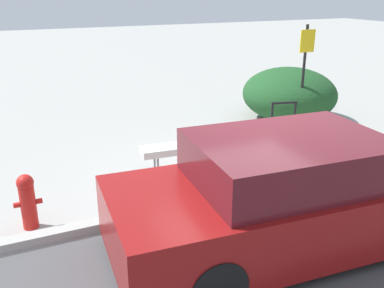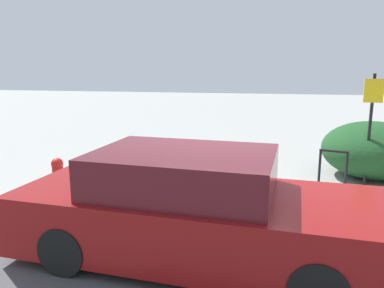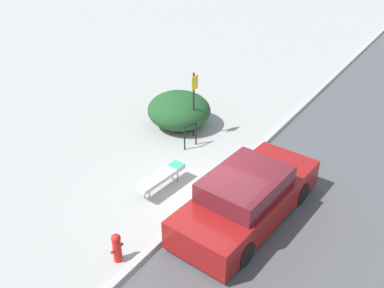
# 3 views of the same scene
# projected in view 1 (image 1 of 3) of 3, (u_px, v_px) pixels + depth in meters

# --- Properties ---
(ground_plane) EXTENTS (60.00, 60.00, 0.00)m
(ground_plane) POSITION_uv_depth(u_px,v_px,m) (248.00, 196.00, 6.55)
(ground_plane) COLOR #9E9E99
(curb) EXTENTS (60.00, 0.20, 0.13)m
(curb) POSITION_uv_depth(u_px,v_px,m) (248.00, 193.00, 6.53)
(curb) COLOR #A8A8A3
(curb) RESTS_ON ground_plane
(bench) EXTENTS (1.70, 0.50, 0.52)m
(bench) POSITION_uv_depth(u_px,v_px,m) (190.00, 147.00, 7.31)
(bench) COLOR gray
(bench) RESTS_ON ground_plane
(bike_rack) EXTENTS (0.55, 0.18, 0.83)m
(bike_rack) POSITION_uv_depth(u_px,v_px,m) (283.00, 117.00, 8.80)
(bike_rack) COLOR black
(bike_rack) RESTS_ON ground_plane
(sign_post) EXTENTS (0.36, 0.08, 2.30)m
(sign_post) POSITION_uv_depth(u_px,v_px,m) (304.00, 69.00, 9.04)
(sign_post) COLOR black
(sign_post) RESTS_ON ground_plane
(fire_hydrant) EXTENTS (0.36, 0.22, 0.77)m
(fire_hydrant) POSITION_uv_depth(u_px,v_px,m) (28.00, 200.00, 5.57)
(fire_hydrant) COLOR red
(fire_hydrant) RESTS_ON ground_plane
(shrub_hedge) EXTENTS (2.19, 2.25, 1.25)m
(shrub_hedge) POSITION_uv_depth(u_px,v_px,m) (289.00, 94.00, 10.15)
(shrub_hedge) COLOR #1E4C23
(shrub_hedge) RESTS_ON ground_plane
(parked_car_near) EXTENTS (4.71, 2.07, 1.40)m
(parked_car_near) POSITION_uv_depth(u_px,v_px,m) (295.00, 195.00, 5.19)
(parked_car_near) COLOR black
(parked_car_near) RESTS_ON ground_plane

